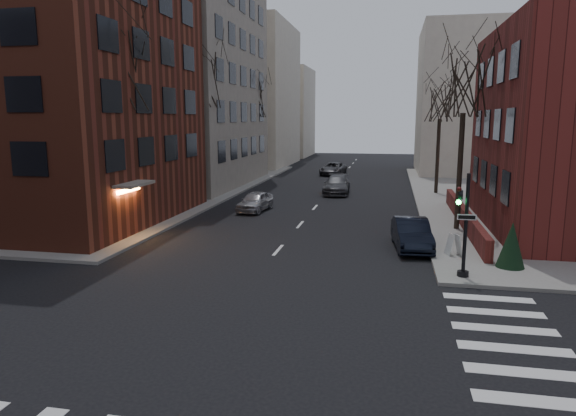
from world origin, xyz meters
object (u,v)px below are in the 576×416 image
Objects in this scene: tree_left_c at (253,99)px; parked_sedan at (411,234)px; car_lane_gray at (337,185)px; tree_right_a at (465,83)px; streetlamp_far at (263,136)px; car_lane_far at (333,169)px; tree_left_a at (120,73)px; tree_left_b at (203,81)px; sandwich_board at (454,245)px; evergreen_shrub at (511,245)px; car_lane_silver at (255,201)px; streetlamp_near at (192,147)px; tree_right_b at (440,100)px; traffic_signal at (464,232)px.

tree_left_c is 2.20× the size of parked_sedan.
tree_left_c reaches higher than car_lane_gray.
tree_left_c is at bearing 128.66° from tree_right_a.
streetlamp_far reaches higher than parked_sedan.
parked_sedan is 32.32m from car_lane_far.
tree_left_a reaches higher than car_lane_gray.
tree_left_c is 28.17m from tree_right_a.
tree_left_b reaches higher than car_lane_far.
tree_left_c is at bearing 104.29° from sandwich_board.
streetlamp_far reaches higher than evergreen_shrub.
car_lane_far is (7.70, 30.99, -7.79)m from tree_left_a.
car_lane_far is at bearing 89.66° from car_lane_silver.
car_lane_far is at bearing 72.85° from streetlamp_near.
tree_left_c is 11.76m from car_lane_far.
car_lane_far is (7.10, 2.99, -3.56)m from streetlamp_far.
streetlamp_far is 34.15m from sandwich_board.
streetlamp_near is (0.60, -4.00, -4.68)m from tree_left_b.
car_lane_far is (-1.90, 14.18, -0.06)m from car_lane_gray.
sandwich_board is at bearing -92.31° from tree_right_b.
tree_left_c and tree_right_a have the same top height.
tree_right_b is (17.60, 18.00, -0.88)m from tree_left_a.
tree_left_c is at bearing 113.45° from parked_sedan.
streetlamp_far is at bearing 90.00° from streetlamp_near.
tree_left_b is 13.50m from car_lane_gray.
tree_left_a is 2.10× the size of car_lane_far.
tree_left_c is (-16.74, 31.01, 6.12)m from traffic_signal.
car_lane_gray reaches higher than car_lane_far.
evergreen_shrub reaches higher than sandwich_board.
sandwich_board is (7.20, -18.66, -0.10)m from car_lane_gray.
tree_right_b is 20.01m from streetlamp_near.
evergreen_shrub reaches higher than parked_sedan.
tree_right_a reaches higher than streetlamp_near.
tree_left_a is 12.13m from car_lane_silver.
tree_left_a is 18.63m from sandwich_board.
streetlamp_far is (0.60, 2.00, -3.79)m from tree_left_c.
tree_left_b is at bearing 90.00° from tree_left_a.
car_lane_silver is 23.36m from car_lane_far.
tree_left_c is at bearing -140.39° from car_lane_far.
tree_right_b reaches higher than evergreen_shrub.
streetlamp_near is 1.42× the size of parked_sedan.
tree_left_a reaches higher than car_lane_far.
streetlamp_near is at bearing 143.40° from parked_sedan.
car_lane_gray is (9.00, 8.81, -3.50)m from streetlamp_near.
streetlamp_far is 6.55× the size of sandwich_board.
streetlamp_near is 5.72m from car_lane_silver.
parked_sedan reaches higher than car_lane_silver.
tree_left_a is at bearing 172.05° from parked_sedan.
tree_left_b is at bearing 134.54° from traffic_signal.
car_lane_silver is (-12.54, 3.78, -7.36)m from tree_right_a.
streetlamp_far is 3.33× the size of evergreen_shrub.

